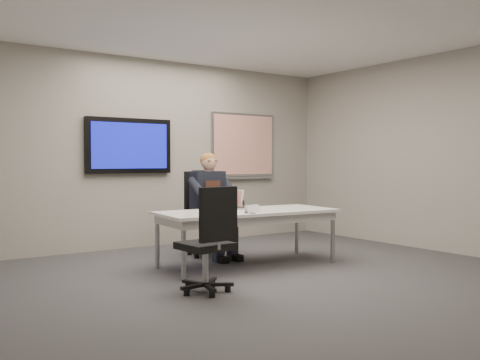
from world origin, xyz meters
TOP-DOWN VIEW (x-y plane):
  - floor at (0.00, 0.00)m, footprint 6.00×6.00m
  - ceiling at (0.00, 0.00)m, footprint 6.00×6.00m
  - wall_back at (0.00, 3.00)m, footprint 6.00×0.02m
  - wall_right at (3.00, 0.00)m, footprint 0.02×6.00m
  - conference_table at (0.17, 0.94)m, footprint 2.26×1.10m
  - tv_display at (-0.50, 2.95)m, footprint 1.30×0.09m
  - whiteboard at (1.55, 2.97)m, footprint 1.25×0.08m
  - office_chair_far at (0.12, 1.86)m, footprint 0.63×0.63m
  - office_chair_near at (-0.95, 0.04)m, footprint 0.52×0.52m
  - seated_person at (0.12, 1.60)m, footprint 0.44×0.75m
  - laptop at (0.17, 1.20)m, footprint 0.36×0.35m
  - name_tent at (0.04, 0.67)m, footprint 0.24×0.12m
  - pen at (-0.03, 0.61)m, footprint 0.05×0.13m

SIDE VIEW (x-z plane):
  - floor at x=0.00m, z-range -0.01..0.01m
  - office_chair_near at x=-0.95m, z-range -0.19..0.84m
  - office_chair_far at x=0.12m, z-range -0.21..0.92m
  - seated_person at x=0.12m, z-range -0.13..1.25m
  - conference_table at x=0.17m, z-range 0.26..0.94m
  - pen at x=-0.03m, z-range 0.68..0.69m
  - name_tent at x=0.04m, z-range 0.68..0.77m
  - laptop at x=0.17m, z-range 0.62..0.85m
  - wall_back at x=0.00m, z-range 0.00..2.80m
  - wall_right at x=3.00m, z-range 0.00..2.80m
  - tv_display at x=-0.50m, z-range 1.10..1.90m
  - whiteboard at x=1.55m, z-range 0.98..2.08m
  - ceiling at x=0.00m, z-range 2.79..2.81m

